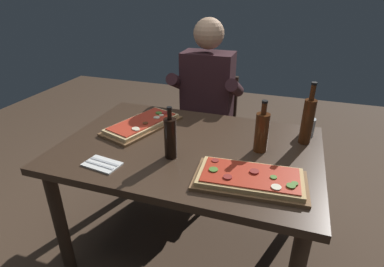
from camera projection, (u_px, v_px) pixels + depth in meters
The scene contains 11 objects.
ground_plane at pixel (190, 245), 2.03m from camera, with size 6.40×6.40×0.00m, color #4C3828.
dining_table at pixel (189, 160), 1.75m from camera, with size 1.40×0.96×0.74m.
pizza_rectangular_front at pixel (250, 178), 1.38m from camera, with size 0.52×0.30×0.05m.
pizza_rectangular_left at pixel (143, 124), 1.91m from camera, with size 0.38×0.55×0.05m.
wine_bottle_dark at pixel (170, 138), 1.54m from camera, with size 0.06×0.06×0.27m.
oil_bottle_amber at pixel (262, 131), 1.60m from camera, with size 0.07×0.07×0.28m.
vinegar_bottle_green at pixel (308, 120), 1.67m from camera, with size 0.06×0.06×0.35m.
tumbler_near_camera at pixel (307, 128), 1.80m from camera, with size 0.08×0.08×0.11m.
napkin_cutlery_set at pixel (102, 164), 1.52m from camera, with size 0.19×0.13×0.01m.
diner_chair at pixel (209, 124), 2.58m from camera, with size 0.44×0.44×0.87m.
seated_diner at pixel (206, 99), 2.36m from camera, with size 0.53×0.41×1.33m.
Camera 1 is at (0.49, -1.42, 1.55)m, focal length 28.96 mm.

